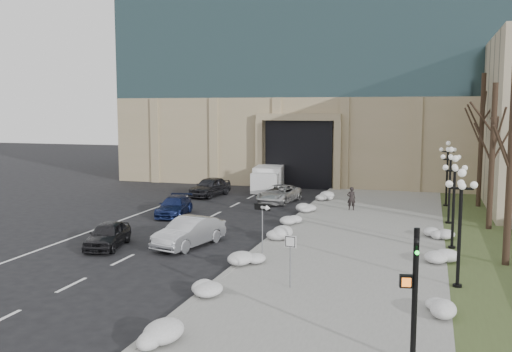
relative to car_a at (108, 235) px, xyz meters
The scene contains 32 objects.
ground 11.60m from the car_a, 43.10° to the right, with size 160.00×160.00×0.00m, color black.
sidewalk 13.43m from the car_a, 26.98° to the left, with size 9.00×40.00×0.12m, color gray.
curb 9.64m from the car_a, 39.22° to the left, with size 0.30×40.00×0.14m, color gray.
grass_strip 19.44m from the car_a, 18.25° to the left, with size 4.00×40.00×0.10m, color #3E4B25.
car_a is the anchor object (origin of this frame).
car_b 4.13m from the car_a, 20.02° to the left, with size 1.58×4.54×1.50m, color #B2B5BB.
car_c 8.95m from the car_a, 93.17° to the left, with size 1.75×4.29×1.25m, color navy.
car_d 16.75m from the car_a, 73.40° to the left, with size 2.18×4.73×1.32m, color beige.
car_e 17.50m from the car_a, 94.43° to the left, with size 1.82×4.51×1.54m, color #2A2A2F.
pedestrian 17.33m from the car_a, 52.72° to the left, with size 0.58×0.38×1.60m, color black.
box_truck 22.31m from the car_a, 84.16° to the left, with size 3.11×6.79×2.08m.
one_way_sign 8.28m from the car_a, ahead, with size 0.92×0.44×2.51m.
keep_sign 11.27m from the car_a, 20.65° to the right, with size 0.47×0.11×2.17m.
traffic_signal 18.03m from the car_a, 31.92° to the right, with size 0.67×0.89×3.90m.
snow_clump_a 13.21m from the car_a, 52.42° to the right, with size 1.10×1.60×0.36m, color silver.
snow_clump_b 9.32m from the car_a, 35.58° to the right, with size 1.10×1.60×0.36m, color silver.
snow_clump_c 8.05m from the car_a, ahead, with size 1.10×1.60×0.36m, color silver.
snow_clump_d 8.98m from the car_a, 27.34° to the left, with size 1.10×1.60×0.36m, color silver.
snow_clump_e 11.27m from the car_a, 46.17° to the left, with size 1.10×1.60×0.36m, color silver.
snow_clump_f 14.43m from the car_a, 57.94° to the left, with size 1.10×1.60×0.36m, color silver.
snow_clump_g 19.39m from the car_a, 65.64° to the left, with size 1.10×1.60×0.36m, color silver.
snow_clump_h 16.79m from the car_a, 17.64° to the right, with size 1.10×1.60×0.36m, color silver.
snow_clump_i 16.13m from the car_a, ahead, with size 1.10×1.60×0.36m, color silver.
snow_clump_j 17.47m from the car_a, 22.38° to the left, with size 1.10×1.60×0.36m, color silver.
snow_clump_k 17.68m from the car_a, 22.65° to the left, with size 1.10×1.60×0.36m, color silver.
lamppost_a 17.04m from the car_a, ahead, with size 1.18×1.18×4.76m.
lamppost_b 17.54m from the car_a, 15.31° to the left, with size 1.18×1.18×4.76m.
lamppost_c 20.24m from the car_a, 33.49° to the left, with size 1.18×1.18×4.76m.
lamppost_d 24.41m from the car_a, 46.38° to the left, with size 1.18×1.18×4.76m.
tree_near 19.76m from the car_a, ahead, with size 3.20×3.20×9.00m.
tree_mid 22.01m from the car_a, 28.02° to the left, with size 3.20×3.20×8.50m.
tree_far 26.77m from the car_a, 43.65° to the left, with size 3.20×3.20×9.50m.
Camera 1 is at (7.11, -17.04, 7.06)m, focal length 40.00 mm.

